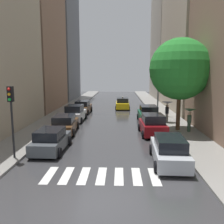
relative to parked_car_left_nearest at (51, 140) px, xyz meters
name	(u,v)px	position (x,y,z in m)	size (l,w,h in m)	color
ground_plane	(113,112)	(3.70, 17.39, -0.74)	(28.00, 72.00, 0.04)	#353537
sidewalk_left	(66,111)	(-2.80, 17.39, -0.65)	(3.00, 72.00, 0.15)	gray
sidewalk_right	(161,111)	(10.20, 17.39, -0.65)	(3.00, 72.00, 0.15)	gray
crosswalk_stripes	(101,176)	(3.70, -4.01, -0.72)	(5.85, 2.20, 0.01)	silver
building_left_mid	(34,17)	(-7.30, 19.42, 12.23)	(6.00, 12.57, 25.90)	#8C6B56
building_left_far	(59,40)	(-7.30, 33.21, 10.80)	(6.00, 12.79, 23.05)	slate
building_right_mid	(192,30)	(14.70, 20.07, 10.45)	(6.00, 16.44, 22.34)	#B2A38C
building_right_far	(170,34)	(14.70, 36.11, 12.23)	(6.00, 14.68, 25.91)	#9E9384
parked_car_left_nearest	(51,140)	(0.00, 0.00, 0.00)	(2.10, 4.24, 1.53)	#474C51
parked_car_left_second	(65,124)	(-0.25, 5.22, 0.01)	(2.28, 4.74, 1.55)	brown
parked_car_left_third	(75,113)	(-0.30, 10.54, 0.10)	(2.21, 4.23, 1.76)	silver
parked_car_left_fourth	(83,107)	(-0.26, 16.01, 0.04)	(2.15, 4.37, 1.63)	brown
parked_car_right_nearest	(169,151)	(7.51, -2.08, 0.03)	(2.15, 4.63, 1.61)	#B2B7BF
parked_car_right_second	(153,125)	(7.44, 4.72, 0.10)	(2.27, 4.11, 1.77)	maroon
parked_car_right_third	(148,114)	(7.68, 10.16, 0.11)	(2.19, 4.54, 1.79)	#0C4C2D
taxi_midroad	(123,103)	(5.03, 20.11, 0.04)	(2.10, 4.64, 1.81)	yellow
pedestrian_near_tree	(167,107)	(9.55, 9.53, 1.03)	(1.16, 1.16, 2.11)	gray
pedestrian_by_kerb	(189,116)	(10.67, 5.25, 0.84)	(0.95, 0.95, 1.98)	#38513D
street_tree_right	(180,69)	(9.85, 5.92, 4.82)	(5.35, 5.35, 8.07)	#513823
traffic_light_left_corner	(11,106)	(-1.75, -1.83, 2.56)	(0.30, 0.42, 4.30)	black
lamp_post_right	(158,79)	(9.25, 14.02, 3.81)	(0.60, 0.28, 7.69)	#595B60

